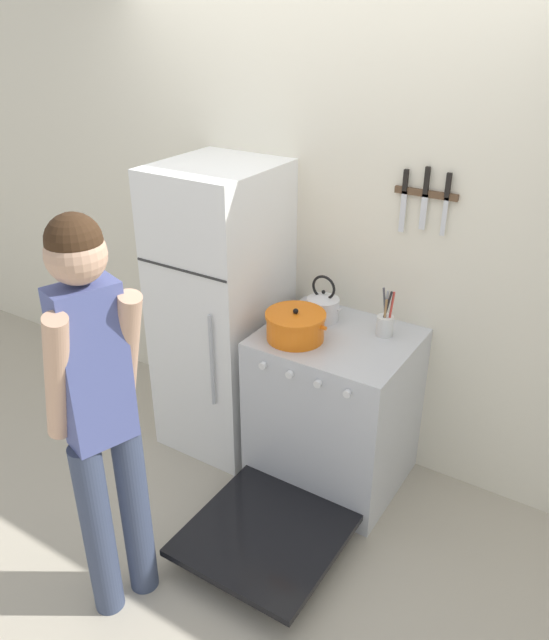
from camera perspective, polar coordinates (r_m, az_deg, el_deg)
ground_plane at (r=4.01m, az=3.55°, el=-9.63°), size 14.00×14.00×0.00m
wall_back at (r=3.43m, az=4.40°, el=7.98°), size 10.00×0.06×2.55m
refrigerator at (r=3.54m, az=-4.81°, el=0.83°), size 0.59×0.68×1.66m
stove_range at (r=3.37m, az=5.16°, el=-8.41°), size 0.76×1.37×0.89m
dutch_oven_pot at (r=3.10m, az=1.92°, el=-0.53°), size 0.34×0.30×0.17m
tea_kettle at (r=3.30m, az=4.48°, el=1.33°), size 0.22×0.17×0.25m
utensil_jar at (r=3.18m, az=10.06°, el=-0.31°), size 0.09×0.09×0.26m
person at (r=2.48m, az=-15.70°, el=-7.77°), size 0.36×0.42×1.78m
wall_knife_strip at (r=3.08m, az=13.66°, el=11.25°), size 0.31×0.03×0.34m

